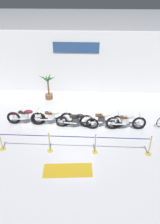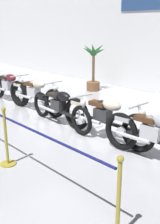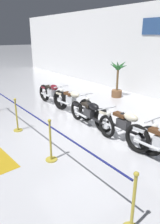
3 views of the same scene
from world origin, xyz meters
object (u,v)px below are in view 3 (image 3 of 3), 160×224
Objects in this scene: motorcycle_maroon_0 at (52,94)px; stanchion_far_left at (15,109)px; stanchion_mid_left at (17,120)px; stanchion_far_right at (133,212)px; motorcycle_cream_3 at (125,127)px; motorcycle_black_2 at (90,114)px; potted_palm_left_of_row at (117,80)px; stanchion_mid_right at (51,147)px; motorcycle_cream_1 at (72,102)px.

motorcycle_maroon_0 is 2.72m from stanchion_far_left.
stanchion_far_right is (4.60, 0.00, 0.00)m from stanchion_mid_left.
motorcycle_maroon_0 is at bearing 160.68° from stanchion_far_right.
stanchion_far_left is at bearing -141.44° from motorcycle_cream_3.
stanchion_far_left reaches higher than motorcycle_black_2.
motorcycle_black_2 is at bearing -4.54° from motorcycle_maroon_0.
stanchion_far_right is (2.07, -2.08, -0.12)m from motorcycle_cream_3.
potted_palm_left_of_row is at bearing 122.41° from motorcycle_black_2.
potted_palm_left_of_row reaches higher than stanchion_mid_left.
stanchion_mid_right and stanchion_far_right have the same top height.
stanchion_far_right is at bearing -43.71° from potted_palm_left_of_row.
motorcycle_maroon_0 is 4.38m from stanchion_mid_right.
stanchion_mid_right is at bearing 180.00° from stanchion_far_right.
stanchion_mid_left is 1.00× the size of stanchion_mid_right.
stanchion_far_left reaches higher than motorcycle_cream_3.
motorcycle_black_2 is 3.97m from stanchion_far_right.
potted_palm_left_of_row is at bearing 77.25° from motorcycle_maroon_0.
stanchion_far_right reaches higher than motorcycle_black_2.
motorcycle_cream_3 is at bearing 4.47° from motorcycle_black_2.
potted_palm_left_of_row is (-3.49, 3.24, 0.37)m from motorcycle_cream_3.
motorcycle_maroon_0 is 0.92× the size of motorcycle_black_2.
stanchion_mid_left is (0.22, -2.21, -0.12)m from motorcycle_cream_1.
stanchion_mid_right reaches higher than motorcycle_cream_3.
potted_palm_left_of_row is (0.71, 3.12, 0.38)m from motorcycle_maroon_0.
motorcycle_maroon_0 is 0.91× the size of motorcycle_cream_1.
stanchion_mid_right reaches higher than motorcycle_black_2.
potted_palm_left_of_row is at bearing 136.29° from stanchion_far_right.
stanchion_far_right is (4.82, -2.21, -0.12)m from motorcycle_cream_1.
stanchion_far_right reaches higher than motorcycle_maroon_0.
stanchion_far_right is at bearing 0.00° from stanchion_mid_right.
motorcycle_black_2 is 1.29× the size of potted_palm_left_of_row.
motorcycle_cream_1 is at bearing 93.40° from stanchion_far_left.
stanchion_mid_right is (3.09, -5.32, -0.49)m from potted_palm_left_of_row.
stanchion_far_left is 6.61× the size of stanchion_mid_right.
motorcycle_black_2 is 2.23× the size of stanchion_mid_right.
motorcycle_cream_3 is 3.34m from stanchion_far_left.
motorcycle_maroon_0 is 2.84m from motorcycle_black_2.
motorcycle_cream_3 is 0.35× the size of stanchion_far_left.
motorcycle_maroon_0 is at bearing 127.25° from stanchion_mid_left.
stanchion_mid_right is (2.34, -2.21, -0.12)m from motorcycle_cream_1.
stanchion_far_left is at bearing -54.20° from motorcycle_maroon_0.
motorcycle_maroon_0 is at bearing 175.46° from motorcycle_black_2.
potted_palm_left_of_row is 1.73× the size of stanchion_mid_left.
stanchion_far_right is at bearing -29.84° from motorcycle_black_2.
motorcycle_cream_1 is 2.27× the size of stanchion_mid_right.
motorcycle_cream_3 reaches higher than motorcycle_black_2.
motorcycle_black_2 is at bearing -175.53° from motorcycle_cream_3.
motorcycle_black_2 is at bearing 59.58° from stanchion_mid_left.
potted_palm_left_of_row is (-0.75, 3.11, 0.37)m from motorcycle_cream_1.
stanchion_far_right is (2.48, 0.00, 0.00)m from stanchion_mid_right.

